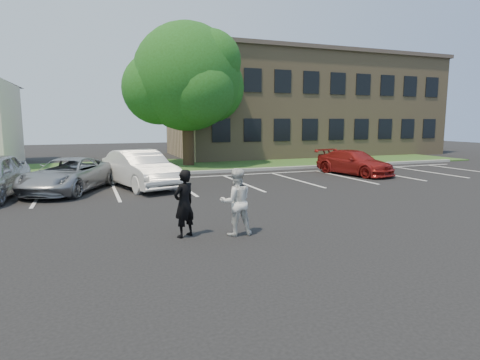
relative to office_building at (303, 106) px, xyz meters
name	(u,v)px	position (x,y,z in m)	size (l,w,h in m)	color
ground_plane	(254,235)	(-14.00, -21.99, -4.16)	(90.00, 90.00, 0.00)	black
curb	(165,174)	(-14.00, -9.99, -4.08)	(40.00, 0.30, 0.15)	gray
grass_strip	(153,166)	(-14.00, -5.99, -4.12)	(44.00, 8.00, 0.08)	#254318
stall_lines	(207,182)	(-12.60, -13.04, -4.15)	(34.00, 5.36, 0.01)	silver
office_building	(303,106)	(0.00, 0.00, 0.00)	(22.40, 10.40, 8.30)	#8A7655
tree	(188,80)	(-11.70, -6.06, 1.19)	(7.80, 7.20, 8.80)	black
man_black_suit	(184,204)	(-15.67, -21.53, -3.33)	(0.61, 0.40, 1.67)	black
man_white_shirt	(236,202)	(-14.43, -21.83, -3.32)	(0.82, 0.64, 1.68)	silver
car_silver_minivan	(68,175)	(-18.54, -13.64, -3.48)	(2.24, 4.87, 1.35)	#9D9FA4
car_white_sedan	(140,169)	(-15.70, -13.61, -3.36)	(1.68, 4.82, 1.59)	white
car_red_compact	(354,163)	(-4.55, -13.37, -3.52)	(1.80, 4.43, 1.29)	maroon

